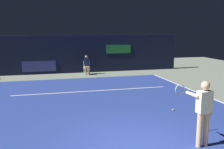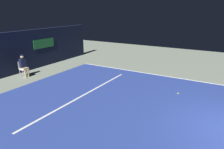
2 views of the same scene
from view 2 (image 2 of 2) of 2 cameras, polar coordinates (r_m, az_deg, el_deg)
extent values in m
plane|color=gray|center=(9.21, 2.06, -7.90)|extent=(29.38, 29.38, 0.00)
cube|color=navy|center=(9.21, 2.06, -7.87)|extent=(9.72, 10.94, 0.01)
cube|color=white|center=(13.37, 11.91, -0.07)|extent=(0.10, 10.94, 0.01)
cube|color=white|center=(10.17, -7.51, -5.44)|extent=(7.58, 0.10, 0.01)
cube|color=black|center=(14.06, -27.04, 4.66)|extent=(14.76, 0.30, 2.60)
cube|color=#1E6B2D|center=(15.64, -17.82, 7.95)|extent=(1.80, 0.04, 0.60)
cube|color=white|center=(13.73, -22.59, 1.35)|extent=(0.48, 0.45, 0.04)
cube|color=white|center=(13.84, -23.13, 2.40)|extent=(0.42, 0.08, 0.42)
cylinder|color=#B2B2B7|center=(13.56, -22.78, 0.12)|extent=(0.03, 0.03, 0.46)
cylinder|color=#B2B2B7|center=(13.74, -21.45, 0.49)|extent=(0.03, 0.03, 0.46)
cylinder|color=#B2B2B7|center=(13.84, -23.51, 0.37)|extent=(0.03, 0.03, 0.46)
cylinder|color=#B2B2B7|center=(14.02, -22.20, 0.73)|extent=(0.03, 0.03, 0.46)
cube|color=tan|center=(13.65, -22.44, 1.46)|extent=(0.36, 0.43, 0.14)
cylinder|color=tan|center=(13.53, -22.23, 0.15)|extent=(0.11, 0.11, 0.46)
cylinder|color=tan|center=(13.62, -21.59, 0.33)|extent=(0.11, 0.11, 0.46)
cube|color=#141933|center=(13.68, -22.86, 2.87)|extent=(0.36, 0.26, 0.52)
sphere|color=#DBAD89|center=(13.59, -23.04, 4.42)|extent=(0.20, 0.20, 0.20)
cylinder|color=#141933|center=(13.58, -23.09, 4.79)|extent=(0.19, 0.19, 0.04)
sphere|color=#CCE033|center=(10.64, 17.31, -4.88)|extent=(0.07, 0.07, 0.07)
camera|label=1|loc=(8.29, 80.18, -3.70)|focal=41.78mm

